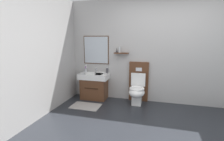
# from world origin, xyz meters

# --- Properties ---
(wall_back) EXTENTS (5.05, 0.27, 2.52)m
(wall_back) POSITION_xyz_m (-0.01, 1.76, 1.26)
(wall_back) COLOR #B7B5B2
(wall_back) RESTS_ON ground
(wall_left) EXTENTS (0.12, 3.65, 2.52)m
(wall_left) POSITION_xyz_m (-2.47, 0.00, 1.26)
(wall_left) COLOR #B7B5B2
(wall_left) RESTS_ON ground
(bath_mat) EXTENTS (0.68, 0.44, 0.01)m
(bath_mat) POSITION_xyz_m (-1.78, 0.95, 0.01)
(bath_mat) COLOR #9E9993
(bath_mat) RESTS_ON ground
(vanity_sink_left) EXTENTS (0.76, 0.45, 0.68)m
(vanity_sink_left) POSITION_xyz_m (-1.78, 1.52, 0.36)
(vanity_sink_left) COLOR #56331E
(vanity_sink_left) RESTS_ON ground
(tap_on_left_sink) EXTENTS (0.03, 0.13, 0.11)m
(tap_on_left_sink) POSITION_xyz_m (-1.78, 1.68, 0.75)
(tap_on_left_sink) COLOR silver
(tap_on_left_sink) RESTS_ON vanity_sink_left
(toilet) EXTENTS (0.48, 0.62, 1.00)m
(toilet) POSITION_xyz_m (-0.64, 1.50, 0.38)
(toilet) COLOR #56331E
(toilet) RESTS_ON ground
(toothbrush_cup) EXTENTS (0.08, 0.07, 0.21)m
(toothbrush_cup) POSITION_xyz_m (-2.08, 1.66, 0.73)
(toothbrush_cup) COLOR silver
(toothbrush_cup) RESTS_ON vanity_sink_left
(soap_dispenser) EXTENTS (0.06, 0.06, 0.17)m
(soap_dispenser) POSITION_xyz_m (-1.47, 1.67, 0.75)
(soap_dispenser) COLOR #4C4C51
(soap_dispenser) RESTS_ON vanity_sink_left
(folded_hand_towel) EXTENTS (0.22, 0.16, 0.04)m
(folded_hand_towel) POSITION_xyz_m (-1.82, 1.40, 0.70)
(folded_hand_towel) COLOR white
(folded_hand_towel) RESTS_ON vanity_sink_left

